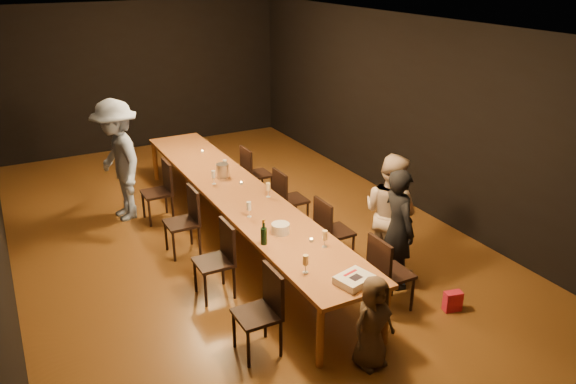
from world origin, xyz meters
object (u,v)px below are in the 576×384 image
chair_left_1 (213,261)px  chair_left_2 (181,222)px  chair_right_2 (291,199)px  child (373,322)px  woman_tan (390,213)px  plate_stack (280,228)px  chair_right_0 (391,273)px  chair_right_3 (257,173)px  chair_right_1 (335,231)px  ice_bucket (222,171)px  table (238,195)px  champagne_bottle (264,232)px  woman_birthday (398,229)px  chair_left_3 (157,192)px  man_blue (118,161)px  chair_left_0 (257,314)px  birthday_cake (354,280)px

chair_left_1 → chair_left_2: same height
chair_right_2 → child: child is taller
woman_tan → plate_stack: woman_tan is taller
chair_left_1 → woman_tan: 2.30m
chair_right_0 → chair_right_3: size_ratio=1.00×
chair_right_1 → child: 2.06m
child → chair_right_2: bearing=69.0°
ice_bucket → child: bearing=-89.2°
table → champagne_bottle: (-0.36, -1.57, 0.20)m
chair_left_1 → plate_stack: (0.78, -0.22, 0.35)m
woman_birthday → chair_left_3: bearing=39.1°
chair_right_0 → ice_bucket: size_ratio=4.51×
chair_left_3 → woman_tan: bearing=-141.8°
chair_right_2 → woman_tan: size_ratio=0.59×
chair_left_3 → man_blue: size_ratio=0.49×
chair_right_1 → ice_bucket: (-0.83, 1.83, 0.39)m
chair_left_3 → child: 4.41m
chair_left_0 → champagne_bottle: (0.49, 0.83, 0.44)m
chair_right_1 → woman_tan: 0.77m
chair_left_1 → chair_left_2: (0.00, 1.20, 0.00)m
chair_right_0 → chair_left_1: same height
chair_left_1 → child: child is taller
chair_left_2 → table: bearing=-90.0°
table → birthday_cake: birthday_cake is taller
chair_right_1 → chair_left_3: (-1.70, 2.40, 0.00)m
chair_left_2 → man_blue: (-0.44, 1.55, 0.48)m
chair_left_1 → woman_birthday: size_ratio=0.61×
chair_left_1 → man_blue: (-0.44, 2.75, 0.48)m
table → plate_stack: plate_stack is taller
woman_tan → birthday_cake: woman_tan is taller
man_blue → chair_left_2: bearing=10.2°
chair_left_0 → man_blue: bearing=6.4°
table → chair_right_3: chair_right_3 is taller
chair_right_2 → plate_stack: (-0.92, -1.42, 0.35)m
birthday_cake → champagne_bottle: champagne_bottle is taller
birthday_cake → plate_stack: size_ratio=1.87×
chair_left_0 → chair_left_3: bearing=0.0°
champagne_bottle → woman_birthday: bearing=-15.2°
chair_right_3 → woman_birthday: 3.24m
chair_right_2 → chair_left_2: bearing=-90.0°
child → chair_left_1: bearing=108.8°
chair_right_3 → woman_birthday: bearing=6.7°
chair_left_1 → chair_right_1: bearing=-90.0°
birthday_cake → chair_right_0: bearing=10.6°
chair_left_0 → woman_birthday: (2.08, 0.39, 0.30)m
chair_left_0 → child: (0.92, -0.71, 0.03)m
man_blue → plate_stack: size_ratio=8.61×
chair_right_2 → woman_birthday: size_ratio=0.61×
chair_left_0 → man_blue: 4.01m
birthday_cake → ice_bucket: (-0.05, 3.38, 0.06)m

